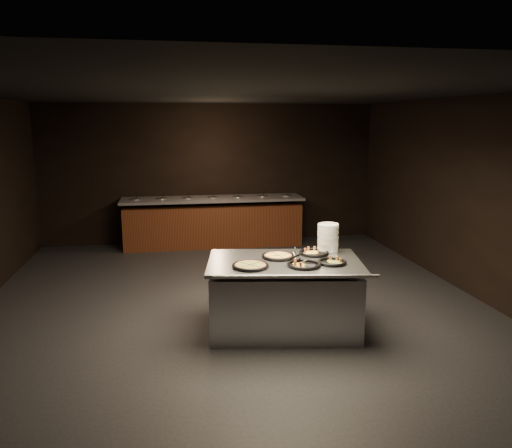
{
  "coord_description": "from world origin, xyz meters",
  "views": [
    {
      "loc": [
        -0.83,
        -6.55,
        2.52
      ],
      "look_at": [
        0.34,
        0.3,
        1.1
      ],
      "focal_mm": 35.0,
      "sensor_mm": 36.0,
      "label": 1
    }
  ],
  "objects_px": {
    "serving_counter": "(284,297)",
    "plate_stack": "(328,238)",
    "pan_veggie_whole": "(250,266)",
    "pan_cheese_whole": "(278,256)"
  },
  "relations": [
    {
      "from": "pan_cheese_whole",
      "to": "serving_counter",
      "type": "bearing_deg",
      "value": -73.96
    },
    {
      "from": "serving_counter",
      "to": "pan_veggie_whole",
      "type": "height_order",
      "value": "pan_veggie_whole"
    },
    {
      "from": "serving_counter",
      "to": "plate_stack",
      "type": "relative_size",
      "value": 5.59
    },
    {
      "from": "serving_counter",
      "to": "pan_cheese_whole",
      "type": "bearing_deg",
      "value": 114.93
    },
    {
      "from": "serving_counter",
      "to": "pan_cheese_whole",
      "type": "relative_size",
      "value": 4.91
    },
    {
      "from": "plate_stack",
      "to": "pan_cheese_whole",
      "type": "xyz_separation_m",
      "value": [
        -0.7,
        -0.2,
        -0.16
      ]
    },
    {
      "from": "serving_counter",
      "to": "pan_cheese_whole",
      "type": "height_order",
      "value": "pan_cheese_whole"
    },
    {
      "from": "plate_stack",
      "to": "pan_cheese_whole",
      "type": "height_order",
      "value": "plate_stack"
    },
    {
      "from": "serving_counter",
      "to": "plate_stack",
      "type": "distance_m",
      "value": 0.98
    },
    {
      "from": "plate_stack",
      "to": "pan_veggie_whole",
      "type": "bearing_deg",
      "value": -153.27
    }
  ]
}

